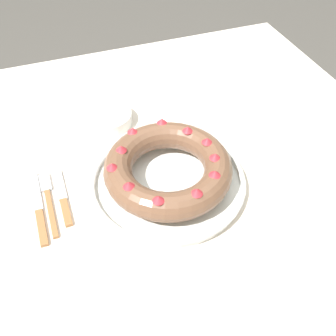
{
  "coord_description": "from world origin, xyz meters",
  "views": [
    {
      "loc": [
        -0.2,
        -0.56,
        1.45
      ],
      "look_at": [
        0.01,
        -0.0,
        0.84
      ],
      "focal_mm": 42.0,
      "sensor_mm": 36.0,
      "label": 1
    }
  ],
  "objects": [
    {
      "name": "ground_plane",
      "position": [
        0.0,
        0.0,
        0.0
      ],
      "size": [
        8.0,
        8.0,
        0.0
      ],
      "primitive_type": "plane",
      "color": "#4C4742"
    },
    {
      "name": "dining_table",
      "position": [
        0.0,
        0.0,
        0.7
      ],
      "size": [
        1.29,
        1.3,
        0.78
      ],
      "color": "beige",
      "rests_on": "ground_plane"
    },
    {
      "name": "serving_dish",
      "position": [
        0.01,
        -0.0,
        0.79
      ],
      "size": [
        0.35,
        0.35,
        0.03
      ],
      "color": "white",
      "rests_on": "dining_table"
    },
    {
      "name": "bundt_cake",
      "position": [
        0.01,
        -0.0,
        0.84
      ],
      "size": [
        0.28,
        0.28,
        0.07
      ],
      "color": "brown",
      "rests_on": "serving_dish"
    },
    {
      "name": "fork",
      "position": [
        -0.25,
        0.05,
        0.78
      ],
      "size": [
        0.02,
        0.19,
        0.01
      ],
      "rotation": [
        0.0,
        0.0,
        -0.07
      ],
      "color": "#936038",
      "rests_on": "dining_table"
    },
    {
      "name": "serving_knife",
      "position": [
        -0.28,
        0.02,
        0.78
      ],
      "size": [
        0.02,
        0.21,
        0.01
      ],
      "rotation": [
        0.0,
        0.0,
        -0.08
      ],
      "color": "#936038",
      "rests_on": "dining_table"
    },
    {
      "name": "cake_knife",
      "position": [
        -0.22,
        0.03,
        0.78
      ],
      "size": [
        0.02,
        0.17,
        0.01
      ],
      "rotation": [
        0.0,
        0.0,
        0.05
      ],
      "color": "#936038",
      "rests_on": "dining_table"
    },
    {
      "name": "side_bowl",
      "position": [
        -0.06,
        0.27,
        0.8
      ],
      "size": [
        0.13,
        0.13,
        0.03
      ],
      "primitive_type": "cylinder",
      "color": "white",
      "rests_on": "dining_table"
    },
    {
      "name": "napkin",
      "position": [
        0.29,
        -0.02,
        0.78
      ],
      "size": [
        0.14,
        0.1,
        0.0
      ],
      "primitive_type": "cube",
      "rotation": [
        0.0,
        0.0,
        -0.03
      ],
      "color": "#B2D1B7",
      "rests_on": "dining_table"
    }
  ]
}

